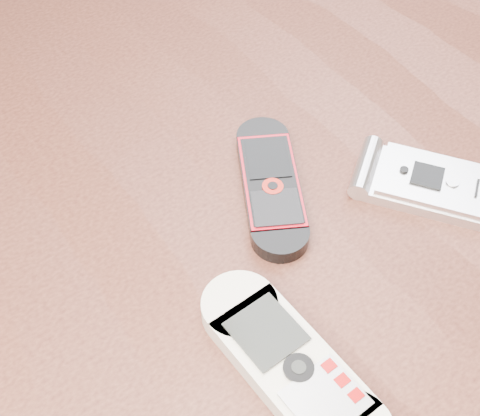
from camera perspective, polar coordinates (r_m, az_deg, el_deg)
name	(u,v)px	position (r m, az deg, el deg)	size (l,w,h in m)	color
table	(235,298)	(0.56, -0.42, -7.73)	(1.20, 0.80, 0.75)	black
nokia_white	(291,367)	(0.40, 4.41, -13.38)	(0.05, 0.15, 0.02)	beige
nokia_black_red	(271,184)	(0.48, 2.65, 2.05)	(0.04, 0.13, 0.01)	black
motorola_razr	(429,183)	(0.50, 15.87, 2.07)	(0.05, 0.10, 0.02)	silver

